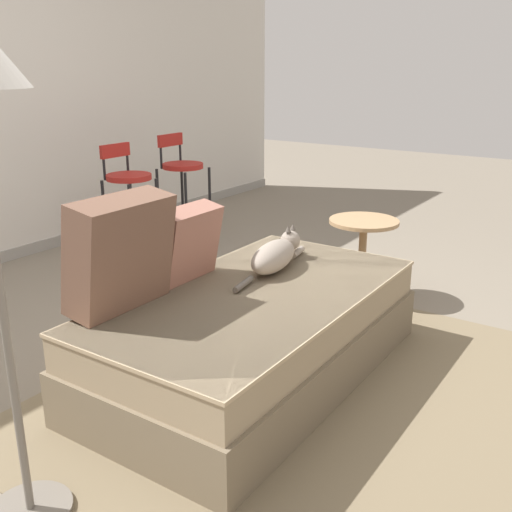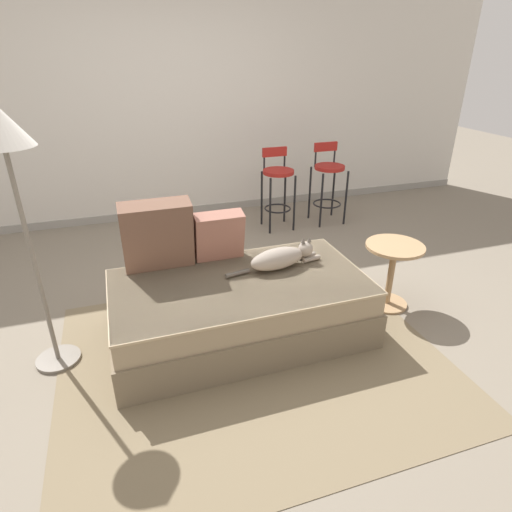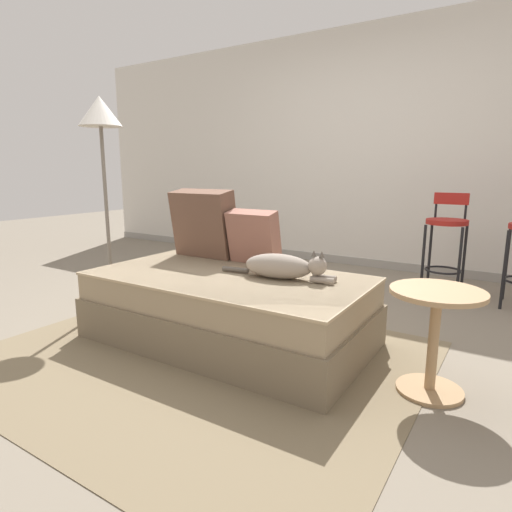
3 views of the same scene
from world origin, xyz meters
The scene contains 12 objects.
ground_plane centered at (0.00, 0.00, 0.00)m, with size 16.00×16.00×0.00m, color slate.
wall_back_panel centered at (0.00, 2.25, 1.30)m, with size 8.00×0.10×2.60m, color silver.
wall_baseboard_trim centered at (0.00, 2.20, 0.04)m, with size 8.00×0.02×0.09m, color gray.
area_rug centered at (0.00, -0.70, 0.00)m, with size 2.46×2.05×0.01m, color #75664C.
couch centered at (0.00, -0.40, 0.22)m, with size 1.77×0.97×0.44m.
throw_pillow_corner centered at (-0.49, -0.03, 0.69)m, with size 0.49×0.25×0.51m.
throw_pillow_middle centered at (-0.05, -0.02, 0.63)m, with size 0.36×0.20×0.38m.
cat centered at (0.34, -0.30, 0.51)m, with size 0.74×0.24×0.19m.
bar_stool_near_window centered at (0.98, 1.44, 0.53)m, with size 0.34×0.34×0.89m.
bar_stool_by_doorway centered at (1.60, 1.44, 0.52)m, with size 0.34×0.34×0.90m.
side_table centered at (1.23, -0.39, 0.34)m, with size 0.44×0.44×0.53m.
floor_lamp centered at (-1.23, -0.31, 1.37)m, with size 0.32×0.32×1.62m.
Camera 2 is at (-0.69, -2.85, 1.87)m, focal length 30.00 mm.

